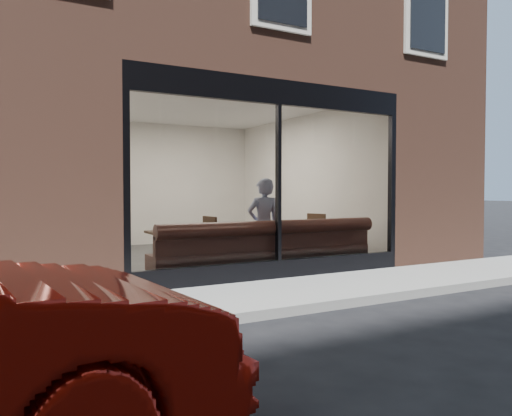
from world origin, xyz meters
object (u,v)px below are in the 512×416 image
person (264,226)px  cafe_table_left (166,232)px  cafe_chair_right (310,248)px  cafe_chair_left (201,255)px  banquette (266,262)px  cafe_table_right (329,226)px

person → cafe_table_left: (-1.62, 0.40, -0.08)m
cafe_chair_right → cafe_chair_left: bearing=-17.0°
banquette → cafe_chair_left: banquette is taller
cafe_table_left → person: bearing=-14.0°
person → cafe_table_left: bearing=-9.6°
person → cafe_chair_right: 1.92m
cafe_table_right → cafe_chair_left: (-2.43, 0.64, -0.50)m
cafe_chair_left → cafe_table_left: bearing=26.2°
banquette → person: 0.65m
cafe_table_right → cafe_chair_right: size_ratio=1.24×
cafe_table_right → banquette: bearing=-162.4°
banquette → cafe_chair_right: bearing=33.6°
cafe_table_right → person: bearing=-169.5°
person → cafe_chair_left: bearing=-46.0°
banquette → cafe_table_left: (-1.53, 0.65, 0.52)m
banquette → cafe_chair_right: 2.04m
banquette → cafe_chair_left: size_ratio=8.70×
person → cafe_table_left: 1.67m
banquette → cafe_chair_left: 1.38m
person → cafe_chair_right: bearing=-146.8°
cafe_table_right → cafe_chair_left: bearing=165.2°
cafe_table_right → cafe_chair_left: cafe_table_right is taller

